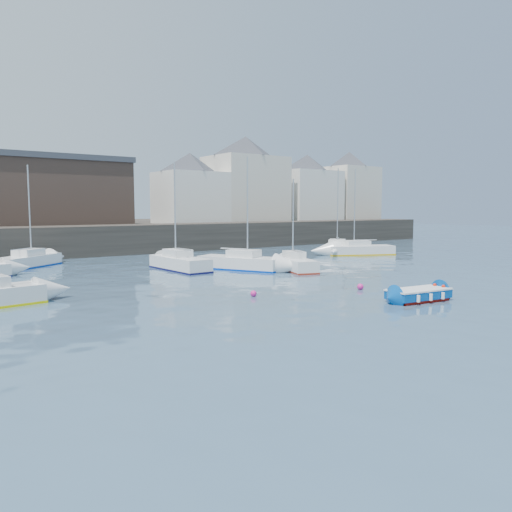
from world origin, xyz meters
TOP-DOWN VIEW (x-y plane):
  - water at (0.00, 0.00)m, footprint 220.00×220.00m
  - quay_wall at (0.00, 35.00)m, footprint 90.00×5.00m
  - land_strip at (0.00, 53.00)m, footprint 90.00×32.00m
  - bldg_east_a at (20.00, 42.00)m, footprint 13.36×13.36m
  - bldg_east_b at (31.00, 41.50)m, footprint 11.88×11.88m
  - bldg_east_c at (40.00, 41.50)m, footprint 11.14×11.14m
  - bldg_east_d at (11.00, 41.50)m, footprint 11.14×11.14m
  - warehouse at (-6.00, 43.00)m, footprint 16.40×10.40m
  - blue_dinghy at (1.69, 0.05)m, footprint 3.60×2.03m
  - sailboat_b at (1.69, 16.39)m, footprint 4.98×6.98m
  - sailboat_c at (4.73, 13.40)m, footprint 3.30×5.59m
  - sailboat_d at (18.49, 19.34)m, footprint 7.14×4.91m
  - sailboat_f at (-2.32, 18.87)m, footprint 2.30×6.42m
  - sailboat_g at (18.79, 22.84)m, footprint 6.84×6.36m
  - sailboat_h at (-11.54, 27.63)m, footprint 6.24×5.66m
  - buoy_near at (-4.40, 6.17)m, footprint 0.35×0.35m
  - buoy_mid at (2.01, 4.31)m, footprint 0.38×0.38m
  - buoy_far at (-2.03, 16.21)m, footprint 0.39×0.39m

SIDE VIEW (x-z plane):
  - water at x=0.00m, z-range 0.00..0.00m
  - buoy_near at x=-4.40m, z-range -0.17..0.17m
  - buoy_mid at x=2.01m, z-range -0.19..0.19m
  - buoy_far at x=-2.03m, z-range -0.19..0.19m
  - blue_dinghy at x=1.69m, z-range 0.04..0.69m
  - sailboat_g at x=18.79m, z-range -3.98..5.00m
  - sailboat_d at x=18.49m, z-range -3.84..4.90m
  - sailboat_c at x=4.73m, z-range -2.97..4.04m
  - sailboat_h at x=-11.54m, z-range -3.58..4.66m
  - sailboat_b at x=1.69m, z-range -3.77..4.90m
  - sailboat_f at x=-2.32m, z-range -3.54..4.70m
  - land_strip at x=0.00m, z-range 0.00..2.80m
  - quay_wall at x=0.00m, z-range 0.00..3.00m
  - warehouse at x=-6.00m, z-range 2.82..10.42m
  - bldg_east_d at x=11.00m, z-range 2.89..11.84m
  - bldg_east_b at x=31.00m, z-range 2.89..12.84m
  - bldg_east_c at x=40.00m, z-range 2.90..13.85m
  - bldg_east_a at x=20.00m, z-range 2.91..14.71m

